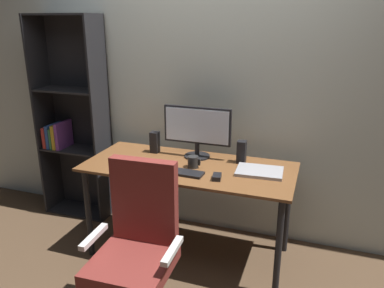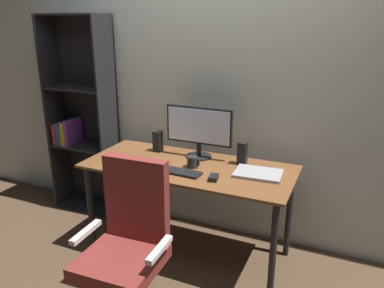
{
  "view_description": "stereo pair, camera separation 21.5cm",
  "coord_description": "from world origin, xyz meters",
  "px_view_note": "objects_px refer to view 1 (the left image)",
  "views": [
    {
      "loc": [
        0.88,
        -2.44,
        1.77
      ],
      "look_at": [
        0.02,
        0.03,
        0.9
      ],
      "focal_mm": 35.42,
      "sensor_mm": 36.0,
      "label": 1
    },
    {
      "loc": [
        1.08,
        -2.36,
        1.77
      ],
      "look_at": [
        0.02,
        0.03,
        0.9
      ],
      "focal_mm": 35.42,
      "sensor_mm": 36.0,
      "label": 2
    }
  ],
  "objects_px": {
    "laptop": "(259,171)",
    "speaker_left": "(155,142)",
    "desk": "(189,177)",
    "monitor": "(197,129)",
    "speaker_right": "(242,152)",
    "office_chair": "(137,256)",
    "keyboard": "(183,173)",
    "coffee_mug": "(193,162)",
    "mouse": "(217,177)",
    "bookshelf": "(73,122)"
  },
  "relations": [
    {
      "from": "bookshelf",
      "to": "speaker_right",
      "type": "bearing_deg",
      "value": -5.24
    },
    {
      "from": "coffee_mug",
      "to": "office_chair",
      "type": "distance_m",
      "value": 0.82
    },
    {
      "from": "office_chair",
      "to": "keyboard",
      "type": "bearing_deg",
      "value": 82.41
    },
    {
      "from": "laptop",
      "to": "office_chair",
      "type": "distance_m",
      "value": 1.02
    },
    {
      "from": "bookshelf",
      "to": "keyboard",
      "type": "bearing_deg",
      "value": -21.48
    },
    {
      "from": "monitor",
      "to": "speaker_right",
      "type": "distance_m",
      "value": 0.38
    },
    {
      "from": "laptop",
      "to": "mouse",
      "type": "bearing_deg",
      "value": -144.75
    },
    {
      "from": "monitor",
      "to": "coffee_mug",
      "type": "xyz_separation_m",
      "value": [
        0.04,
        -0.22,
        -0.19
      ]
    },
    {
      "from": "coffee_mug",
      "to": "laptop",
      "type": "relative_size",
      "value": 0.3
    },
    {
      "from": "mouse",
      "to": "bookshelf",
      "type": "height_order",
      "value": "bookshelf"
    },
    {
      "from": "keyboard",
      "to": "coffee_mug",
      "type": "height_order",
      "value": "coffee_mug"
    },
    {
      "from": "desk",
      "to": "bookshelf",
      "type": "bearing_deg",
      "value": 164.93
    },
    {
      "from": "keyboard",
      "to": "laptop",
      "type": "distance_m",
      "value": 0.54
    },
    {
      "from": "keyboard",
      "to": "mouse",
      "type": "height_order",
      "value": "mouse"
    },
    {
      "from": "mouse",
      "to": "speaker_left",
      "type": "bearing_deg",
      "value": 140.41
    },
    {
      "from": "monitor",
      "to": "bookshelf",
      "type": "distance_m",
      "value": 1.24
    },
    {
      "from": "desk",
      "to": "coffee_mug",
      "type": "xyz_separation_m",
      "value": [
        0.04,
        -0.02,
        0.13
      ]
    },
    {
      "from": "desk",
      "to": "keyboard",
      "type": "distance_m",
      "value": 0.19
    },
    {
      "from": "speaker_left",
      "to": "bookshelf",
      "type": "bearing_deg",
      "value": 170.59
    },
    {
      "from": "monitor",
      "to": "coffee_mug",
      "type": "distance_m",
      "value": 0.29
    },
    {
      "from": "mouse",
      "to": "speaker_right",
      "type": "relative_size",
      "value": 0.56
    },
    {
      "from": "keyboard",
      "to": "speaker_right",
      "type": "bearing_deg",
      "value": 48.23
    },
    {
      "from": "monitor",
      "to": "mouse",
      "type": "bearing_deg",
      "value": -54.01
    },
    {
      "from": "monitor",
      "to": "laptop",
      "type": "xyz_separation_m",
      "value": [
        0.52,
        -0.16,
        -0.22
      ]
    },
    {
      "from": "coffee_mug",
      "to": "office_chair",
      "type": "relative_size",
      "value": 0.09
    },
    {
      "from": "mouse",
      "to": "speaker_right",
      "type": "distance_m",
      "value": 0.37
    },
    {
      "from": "keyboard",
      "to": "bookshelf",
      "type": "bearing_deg",
      "value": 161.1
    },
    {
      "from": "keyboard",
      "to": "coffee_mug",
      "type": "bearing_deg",
      "value": 80.55
    },
    {
      "from": "desk",
      "to": "keyboard",
      "type": "height_order",
      "value": "keyboard"
    },
    {
      "from": "mouse",
      "to": "office_chair",
      "type": "distance_m",
      "value": 0.74
    },
    {
      "from": "speaker_right",
      "to": "bookshelf",
      "type": "xyz_separation_m",
      "value": [
        -1.59,
        0.15,
        0.06
      ]
    },
    {
      "from": "keyboard",
      "to": "bookshelf",
      "type": "relative_size",
      "value": 0.16
    },
    {
      "from": "office_chair",
      "to": "monitor",
      "type": "bearing_deg",
      "value": 85.23
    },
    {
      "from": "coffee_mug",
      "to": "speaker_left",
      "type": "distance_m",
      "value": 0.45
    },
    {
      "from": "keyboard",
      "to": "bookshelf",
      "type": "distance_m",
      "value": 1.35
    },
    {
      "from": "mouse",
      "to": "bookshelf",
      "type": "xyz_separation_m",
      "value": [
        -1.5,
        0.5,
        0.13
      ]
    },
    {
      "from": "mouse",
      "to": "office_chair",
      "type": "relative_size",
      "value": 0.1
    },
    {
      "from": "keyboard",
      "to": "mouse",
      "type": "distance_m",
      "value": 0.25
    },
    {
      "from": "office_chair",
      "to": "coffee_mug",
      "type": "bearing_deg",
      "value": 81.15
    },
    {
      "from": "monitor",
      "to": "bookshelf",
      "type": "height_order",
      "value": "bookshelf"
    },
    {
      "from": "laptop",
      "to": "speaker_left",
      "type": "relative_size",
      "value": 1.88
    },
    {
      "from": "desk",
      "to": "monitor",
      "type": "distance_m",
      "value": 0.37
    },
    {
      "from": "keyboard",
      "to": "speaker_right",
      "type": "relative_size",
      "value": 1.71
    },
    {
      "from": "laptop",
      "to": "bookshelf",
      "type": "distance_m",
      "value": 1.78
    },
    {
      "from": "laptop",
      "to": "bookshelf",
      "type": "relative_size",
      "value": 0.18
    },
    {
      "from": "laptop",
      "to": "speaker_left",
      "type": "xyz_separation_m",
      "value": [
        -0.87,
        0.15,
        0.07
      ]
    },
    {
      "from": "speaker_right",
      "to": "office_chair",
      "type": "distance_m",
      "value": 1.1
    },
    {
      "from": "desk",
      "to": "keyboard",
      "type": "relative_size",
      "value": 5.33
    },
    {
      "from": "desk",
      "to": "monitor",
      "type": "xyz_separation_m",
      "value": [
        -0.0,
        0.19,
        0.32
      ]
    },
    {
      "from": "monitor",
      "to": "mouse",
      "type": "distance_m",
      "value": 0.5
    }
  ]
}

